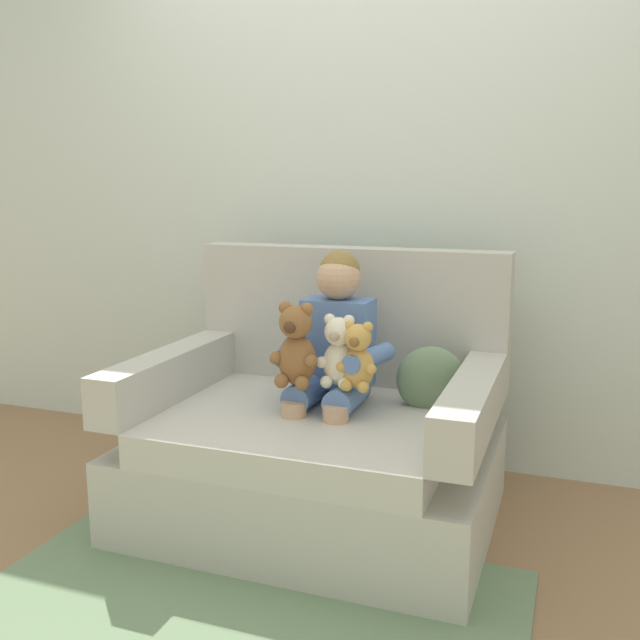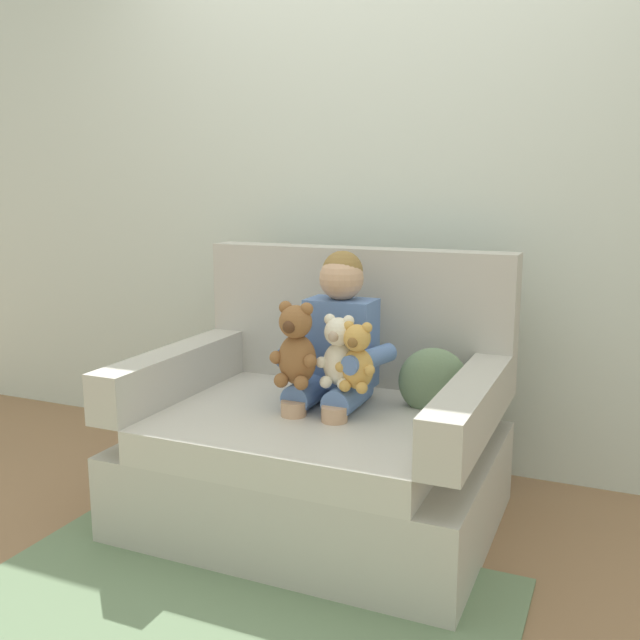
% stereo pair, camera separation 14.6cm
% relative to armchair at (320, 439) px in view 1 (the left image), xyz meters
% --- Properties ---
extents(ground_plane, '(8.00, 8.00, 0.00)m').
position_rel_armchair_xyz_m(ground_plane, '(0.00, -0.05, -0.31)').
color(ground_plane, '#936D4C').
extents(back_wall, '(6.00, 0.10, 2.60)m').
position_rel_armchair_xyz_m(back_wall, '(0.00, 0.74, 0.99)').
color(back_wall, silver).
rests_on(back_wall, ground).
extents(floor_rug, '(1.67, 1.30, 0.01)m').
position_rel_armchair_xyz_m(floor_rug, '(0.00, -0.82, -0.30)').
color(floor_rug, slate).
rests_on(floor_rug, ground).
extents(armchair, '(1.31, 1.00, 1.01)m').
position_rel_armchair_xyz_m(armchair, '(0.00, 0.00, 0.00)').
color(armchair, '#BCB7AD').
rests_on(armchair, ground).
extents(seated_child, '(0.45, 0.39, 0.82)m').
position_rel_armchair_xyz_m(seated_child, '(0.04, 0.04, 0.35)').
color(seated_child, '#597AB7').
rests_on(seated_child, armchair).
extents(plush_cream, '(0.16, 0.13, 0.26)m').
position_rel_armchair_xyz_m(plush_cream, '(0.10, -0.09, 0.37)').
color(plush_cream, silver).
rests_on(plush_cream, armchair).
extents(plush_brown, '(0.18, 0.15, 0.31)m').
position_rel_armchair_xyz_m(plush_brown, '(-0.04, -0.13, 0.39)').
color(plush_brown, brown).
rests_on(plush_brown, armchair).
extents(plush_honey, '(0.15, 0.12, 0.25)m').
position_rel_armchair_xyz_m(plush_honey, '(0.18, -0.10, 0.36)').
color(plush_honey, gold).
rests_on(plush_honey, armchair).
extents(throw_pillow, '(0.28, 0.17, 0.26)m').
position_rel_armchair_xyz_m(throw_pillow, '(0.40, 0.14, 0.24)').
color(throw_pillow, slate).
rests_on(throw_pillow, armchair).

